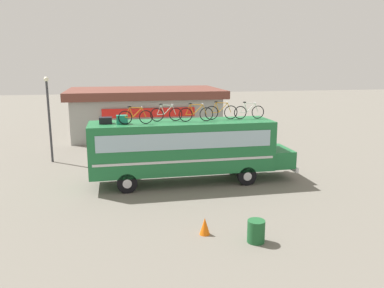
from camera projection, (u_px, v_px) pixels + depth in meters
name	position (u px, v px, depth m)	size (l,w,h in m)	color
ground_plane	(182.00, 182.00, 20.18)	(120.00, 120.00, 0.00)	slate
bus	(186.00, 147.00, 19.82)	(10.74, 2.52, 3.26)	#1E6B38
luggage_bag_1	(106.00, 120.00, 18.77)	(0.61, 0.52, 0.32)	black
luggage_bag_2	(122.00, 120.00, 18.68)	(0.54, 0.39, 0.43)	#1E7F66
rooftop_bicycle_1	(135.00, 117.00, 18.56)	(1.68, 0.44, 0.89)	black
rooftop_bicycle_2	(166.00, 114.00, 19.48)	(1.65, 0.44, 0.91)	black
rooftop_bicycle_3	(196.00, 114.00, 19.43)	(1.79, 0.44, 0.95)	black
rooftop_bicycle_4	(221.00, 112.00, 20.08)	(1.79, 0.44, 0.97)	black
rooftop_bicycle_5	(249.00, 112.00, 20.33)	(1.68, 0.44, 0.92)	black
roadside_building	(145.00, 111.00, 33.30)	(12.97, 7.90, 3.97)	#9E9E99
trash_bin	(256.00, 231.00, 13.42)	(0.62, 0.62, 0.81)	#1E592D
traffic_cone	(205.00, 226.00, 14.02)	(0.39, 0.39, 0.64)	orange
street_lamp	(49.00, 113.00, 23.69)	(0.30, 0.30, 5.36)	#38383D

